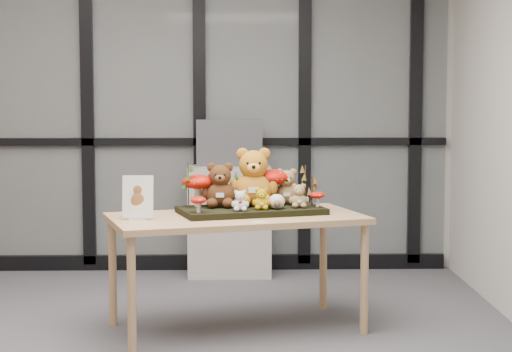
{
  "coord_description": "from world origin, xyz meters",
  "views": [
    {
      "loc": [
        0.73,
        -5.02,
        1.52
      ],
      "look_at": [
        0.86,
        0.56,
        0.96
      ],
      "focal_mm": 65.0,
      "sensor_mm": 36.0,
      "label": 1
    }
  ],
  "objects_px": {
    "bear_beige_small": "(299,194)",
    "sign_holder": "(138,200)",
    "mushroom_back_right": "(272,185)",
    "bear_pooh_yellow": "(253,174)",
    "bear_tan_back": "(286,185)",
    "monitor": "(229,143)",
    "mushroom_front_left": "(198,204)",
    "display_table": "(236,226)",
    "cabinet": "(230,221)",
    "bear_brown_medium": "(220,183)",
    "bear_white_bow": "(240,199)",
    "mushroom_front_right": "(317,199)",
    "diorama_tray": "(251,210)",
    "plush_cream_hedgehog": "(277,201)",
    "bear_small_yellow": "(261,198)",
    "mushroom_back_left": "(198,189)"
  },
  "relations": [
    {
      "from": "mushroom_back_right",
      "to": "sign_holder",
      "type": "height_order",
      "value": "mushroom_back_right"
    },
    {
      "from": "mushroom_back_left",
      "to": "mushroom_back_right",
      "type": "height_order",
      "value": "mushroom_back_right"
    },
    {
      "from": "bear_beige_small",
      "to": "monitor",
      "type": "distance_m",
      "value": 1.66
    },
    {
      "from": "bear_white_bow",
      "to": "monitor",
      "type": "height_order",
      "value": "monitor"
    },
    {
      "from": "bear_tan_back",
      "to": "cabinet",
      "type": "height_order",
      "value": "bear_tan_back"
    },
    {
      "from": "bear_tan_back",
      "to": "monitor",
      "type": "distance_m",
      "value": 1.47
    },
    {
      "from": "plush_cream_hedgehog",
      "to": "bear_small_yellow",
      "type": "bearing_deg",
      "value": 176.35
    },
    {
      "from": "bear_pooh_yellow",
      "to": "mushroom_back_right",
      "type": "height_order",
      "value": "bear_pooh_yellow"
    },
    {
      "from": "diorama_tray",
      "to": "bear_brown_medium",
      "type": "height_order",
      "value": "bear_brown_medium"
    },
    {
      "from": "bear_beige_small",
      "to": "plush_cream_hedgehog",
      "type": "xyz_separation_m",
      "value": [
        -0.14,
        -0.06,
        -0.03
      ]
    },
    {
      "from": "bear_tan_back",
      "to": "plush_cream_hedgehog",
      "type": "relative_size",
      "value": 2.48
    },
    {
      "from": "bear_brown_medium",
      "to": "cabinet",
      "type": "distance_m",
      "value": 1.6
    },
    {
      "from": "bear_white_bow",
      "to": "bear_small_yellow",
      "type": "bearing_deg",
      "value": 8.12
    },
    {
      "from": "bear_brown_medium",
      "to": "bear_tan_back",
      "type": "xyz_separation_m",
      "value": [
        0.42,
        0.13,
        -0.03
      ]
    },
    {
      "from": "bear_white_bow",
      "to": "mushroom_front_right",
      "type": "distance_m",
      "value": 0.51
    },
    {
      "from": "display_table",
      "to": "monitor",
      "type": "bearing_deg",
      "value": 75.16
    },
    {
      "from": "plush_cream_hedgehog",
      "to": "mushroom_back_right",
      "type": "xyz_separation_m",
      "value": [
        -0.02,
        0.23,
        0.07
      ]
    },
    {
      "from": "display_table",
      "to": "monitor",
      "type": "relative_size",
      "value": 3.23
    },
    {
      "from": "plush_cream_hedgehog",
      "to": "mushroom_back_left",
      "type": "bearing_deg",
      "value": 148.79
    },
    {
      "from": "bear_pooh_yellow",
      "to": "mushroom_front_left",
      "type": "xyz_separation_m",
      "value": [
        -0.33,
        -0.32,
        -0.15
      ]
    },
    {
      "from": "bear_pooh_yellow",
      "to": "cabinet",
      "type": "distance_m",
      "value": 1.56
    },
    {
      "from": "bear_beige_small",
      "to": "sign_holder",
      "type": "height_order",
      "value": "sign_holder"
    },
    {
      "from": "diorama_tray",
      "to": "bear_small_yellow",
      "type": "bearing_deg",
      "value": -73.43
    },
    {
      "from": "display_table",
      "to": "plush_cream_hedgehog",
      "type": "distance_m",
      "value": 0.29
    },
    {
      "from": "mushroom_front_left",
      "to": "cabinet",
      "type": "distance_m",
      "value": 1.83
    },
    {
      "from": "mushroom_front_left",
      "to": "mushroom_front_right",
      "type": "xyz_separation_m",
      "value": [
        0.73,
        0.24,
        -0.0
      ]
    },
    {
      "from": "diorama_tray",
      "to": "mushroom_back_left",
      "type": "bearing_deg",
      "value": 153.82
    },
    {
      "from": "display_table",
      "to": "bear_brown_medium",
      "type": "distance_m",
      "value": 0.3
    },
    {
      "from": "cabinet",
      "to": "mushroom_back_left",
      "type": "bearing_deg",
      "value": -97.22
    },
    {
      "from": "bear_small_yellow",
      "to": "cabinet",
      "type": "bearing_deg",
      "value": 80.48
    },
    {
      "from": "mushroom_back_right",
      "to": "mushroom_front_left",
      "type": "relative_size",
      "value": 2.31
    },
    {
      "from": "display_table",
      "to": "bear_pooh_yellow",
      "type": "distance_m",
      "value": 0.37
    },
    {
      "from": "diorama_tray",
      "to": "bear_beige_small",
      "type": "relative_size",
      "value": 5.33
    },
    {
      "from": "plush_cream_hedgehog",
      "to": "mushroom_back_left",
      "type": "xyz_separation_m",
      "value": [
        -0.49,
        0.13,
        0.06
      ]
    },
    {
      "from": "bear_small_yellow",
      "to": "mushroom_back_left",
      "type": "height_order",
      "value": "mushroom_back_left"
    },
    {
      "from": "bear_brown_medium",
      "to": "cabinet",
      "type": "bearing_deg",
      "value": 71.54
    },
    {
      "from": "bear_beige_small",
      "to": "mushroom_back_right",
      "type": "distance_m",
      "value": 0.23
    },
    {
      "from": "bear_small_yellow",
      "to": "mushroom_front_left",
      "type": "relative_size",
      "value": 1.37
    },
    {
      "from": "bear_white_bow",
      "to": "monitor",
      "type": "distance_m",
      "value": 1.74
    },
    {
      "from": "mushroom_front_left",
      "to": "bear_beige_small",
      "type": "bearing_deg",
      "value": 19.19
    },
    {
      "from": "mushroom_front_left",
      "to": "sign_holder",
      "type": "relative_size",
      "value": 0.41
    },
    {
      "from": "diorama_tray",
      "to": "plush_cream_hedgehog",
      "type": "xyz_separation_m",
      "value": [
        0.16,
        -0.07,
        0.07
      ]
    },
    {
      "from": "diorama_tray",
      "to": "bear_brown_medium",
      "type": "bearing_deg",
      "value": 154.88
    },
    {
      "from": "bear_white_bow",
      "to": "mushroom_front_left",
      "type": "xyz_separation_m",
      "value": [
        -0.25,
        -0.07,
        -0.02
      ]
    },
    {
      "from": "bear_brown_medium",
      "to": "bear_white_bow",
      "type": "bearing_deg",
      "value": -72.2
    },
    {
      "from": "bear_small_yellow",
      "to": "mushroom_back_left",
      "type": "xyz_separation_m",
      "value": [
        -0.39,
        0.15,
        0.04
      ]
    },
    {
      "from": "bear_brown_medium",
      "to": "bear_tan_back",
      "type": "height_order",
      "value": "bear_brown_medium"
    },
    {
      "from": "sign_holder",
      "to": "cabinet",
      "type": "height_order",
      "value": "sign_holder"
    },
    {
      "from": "mushroom_back_right",
      "to": "bear_pooh_yellow",
      "type": "bearing_deg",
      "value": -151.99
    },
    {
      "from": "mushroom_back_left",
      "to": "cabinet",
      "type": "height_order",
      "value": "mushroom_back_left"
    }
  ]
}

